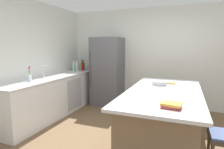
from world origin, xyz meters
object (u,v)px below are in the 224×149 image
object	(u,v)px
sink_faucet	(44,71)
cutting_board	(166,83)
soda_bottle	(77,67)
gin_bottle	(74,67)
cookbook_stack	(171,105)
refrigerator	(108,72)
flower_vase	(30,76)
whiskey_bottle	(83,66)
kitchen_island	(163,118)
olive_oil_bottle	(82,66)
hot_sauce_bottle	(82,68)
vinegar_bottle	(76,67)
mixing_bowl	(159,83)

from	to	relation	value
sink_faucet	cutting_board	world-z (taller)	sink_faucet
cutting_board	soda_bottle	bearing A→B (deg)	161.89
gin_bottle	cookbook_stack	distance (m)	3.49
refrigerator	sink_faucet	distance (m)	1.72
flower_vase	whiskey_bottle	size ratio (longest dim) A/B	1.03
refrigerator	cookbook_stack	xyz separation A→B (m)	(1.85, -2.54, 0.02)
soda_bottle	cutting_board	size ratio (longest dim) A/B	1.04
gin_bottle	kitchen_island	bearing A→B (deg)	-28.72
sink_faucet	olive_oil_bottle	size ratio (longest dim) A/B	1.01
sink_faucet	whiskey_bottle	bearing A→B (deg)	86.24
olive_oil_bottle	hot_sauce_bottle	xyz separation A→B (m)	(0.14, -0.20, -0.03)
vinegar_bottle	mixing_bowl	bearing A→B (deg)	-24.86
olive_oil_bottle	soda_bottle	bearing A→B (deg)	-79.75
hot_sauce_bottle	mixing_bowl	bearing A→B (deg)	-28.23
soda_bottle	cookbook_stack	bearing A→B (deg)	-40.74
kitchen_island	soda_bottle	size ratio (longest dim) A/B	6.41
hot_sauce_bottle	cookbook_stack	world-z (taller)	hot_sauce_bottle
refrigerator	mixing_bowl	distance (m)	2.01
cookbook_stack	whiskey_bottle	bearing A→B (deg)	135.45
kitchen_island	whiskey_bottle	xyz separation A→B (m)	(-2.47, 1.78, 0.58)
kitchen_island	cutting_board	xyz separation A→B (m)	(-0.03, 0.68, 0.46)
kitchen_island	gin_bottle	size ratio (longest dim) A/B	6.70
kitchen_island	gin_bottle	bearing A→B (deg)	151.28
sink_faucet	olive_oil_bottle	distance (m)	1.62
refrigerator	flower_vase	distance (m)	2.09
whiskey_bottle	hot_sauce_bottle	world-z (taller)	whiskey_bottle
refrigerator	whiskey_bottle	xyz separation A→B (m)	(-0.79, 0.05, 0.12)
sink_faucet	flower_vase	bearing A→B (deg)	-85.56
sink_faucet	mixing_bowl	distance (m)	2.45
gin_bottle	vinegar_bottle	bearing A→B (deg)	103.51
flower_vase	vinegar_bottle	xyz separation A→B (m)	(-0.05, 1.76, 0.01)
mixing_bowl	gin_bottle	bearing A→B (deg)	158.55
vinegar_bottle	cutting_board	size ratio (longest dim) A/B	0.82
cookbook_stack	vinegar_bottle	bearing A→B (deg)	138.92
whiskey_bottle	mixing_bowl	distance (m)	2.70
refrigerator	soda_bottle	xyz separation A→B (m)	(-0.83, -0.24, 0.13)
mixing_bowl	cookbook_stack	bearing A→B (deg)	-76.83
soda_bottle	cookbook_stack	size ratio (longest dim) A/B	1.47
mixing_bowl	flower_vase	bearing A→B (deg)	-165.46
vinegar_bottle	kitchen_island	bearing A→B (deg)	-31.47
cutting_board	cookbook_stack	bearing A→B (deg)	-82.53
kitchen_island	cookbook_stack	xyz separation A→B (m)	(0.17, -0.82, 0.48)
kitchen_island	cookbook_stack	size ratio (longest dim) A/B	9.41
olive_oil_bottle	soda_bottle	world-z (taller)	soda_bottle
mixing_bowl	hot_sauce_bottle	bearing A→B (deg)	151.77
kitchen_island	soda_bottle	bearing A→B (deg)	149.33
vinegar_bottle	soda_bottle	xyz separation A→B (m)	(0.08, -0.10, 0.02)
hot_sauce_bottle	whiskey_bottle	bearing A→B (deg)	107.34
cookbook_stack	kitchen_island	bearing A→B (deg)	101.54
sink_faucet	olive_oil_bottle	xyz separation A→B (m)	(-0.01, 1.62, -0.04)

